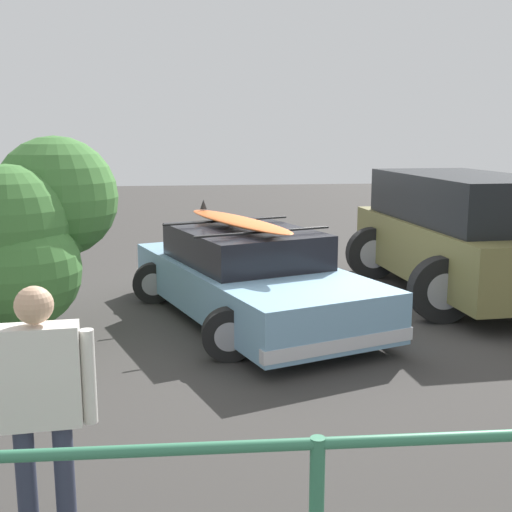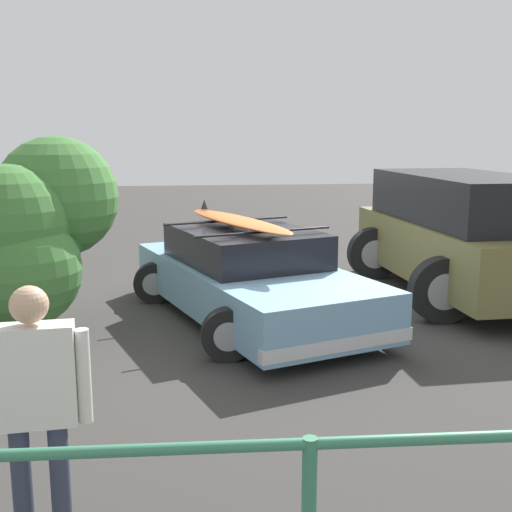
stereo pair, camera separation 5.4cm
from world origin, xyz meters
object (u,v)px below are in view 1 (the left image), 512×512
bush_near_left (22,235)px  sedan_car (249,276)px  person_bystander (40,396)px  suv_car (461,233)px

bush_near_left → sedan_car: bearing=-170.4°
person_bystander → sedan_car: bearing=-110.1°
sedan_car → suv_car: bearing=-165.5°
suv_car → person_bystander: bearing=47.8°
suv_car → person_bystander: suv_car is taller
person_bystander → bush_near_left: bush_near_left is taller
sedan_car → suv_car: size_ratio=1.02×
sedan_car → person_bystander: 4.95m
suv_car → person_bystander: (4.97, 5.48, 0.02)m
person_bystander → bush_near_left: bearing=-76.2°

